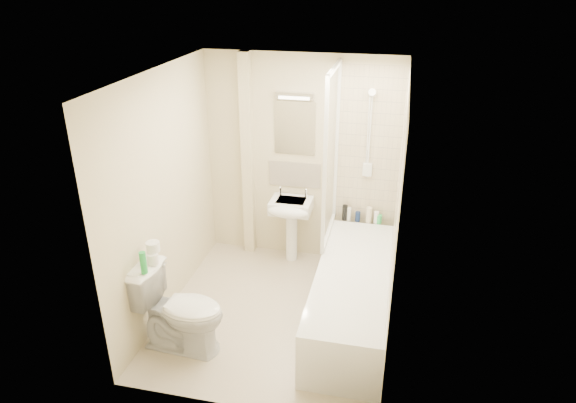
# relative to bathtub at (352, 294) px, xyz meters

# --- Properties ---
(floor) EXTENTS (2.50, 2.50, 0.00)m
(floor) POSITION_rel_bathtub_xyz_m (-0.75, -0.07, -0.29)
(floor) COLOR beige
(floor) RESTS_ON ground
(wall_back) EXTENTS (2.20, 0.02, 2.40)m
(wall_back) POSITION_rel_bathtub_xyz_m (-0.75, 1.18, 0.91)
(wall_back) COLOR beige
(wall_back) RESTS_ON ground
(wall_left) EXTENTS (0.02, 2.50, 2.40)m
(wall_left) POSITION_rel_bathtub_xyz_m (-1.85, -0.07, 0.91)
(wall_left) COLOR beige
(wall_left) RESTS_ON ground
(wall_right) EXTENTS (0.02, 2.50, 2.40)m
(wall_right) POSITION_rel_bathtub_xyz_m (0.35, -0.07, 0.91)
(wall_right) COLOR beige
(wall_right) RESTS_ON ground
(ceiling) EXTENTS (2.20, 2.50, 0.02)m
(ceiling) POSITION_rel_bathtub_xyz_m (-0.75, -0.07, 2.11)
(ceiling) COLOR white
(ceiling) RESTS_ON wall_back
(tile_back) EXTENTS (0.70, 0.01, 1.75)m
(tile_back) POSITION_rel_bathtub_xyz_m (0.00, 1.16, 1.14)
(tile_back) COLOR beige
(tile_back) RESTS_ON wall_back
(tile_right) EXTENTS (0.01, 2.10, 1.75)m
(tile_right) POSITION_rel_bathtub_xyz_m (0.34, 0.00, 1.14)
(tile_right) COLOR beige
(tile_right) RESTS_ON wall_right
(pipe_boxing) EXTENTS (0.12, 0.12, 2.40)m
(pipe_boxing) POSITION_rel_bathtub_xyz_m (-1.37, 1.12, 0.91)
(pipe_boxing) COLOR beige
(pipe_boxing) RESTS_ON ground
(splashback) EXTENTS (0.60, 0.02, 0.30)m
(splashback) POSITION_rel_bathtub_xyz_m (-0.83, 1.17, 0.74)
(splashback) COLOR beige
(splashback) RESTS_ON wall_back
(mirror) EXTENTS (0.46, 0.01, 0.60)m
(mirror) POSITION_rel_bathtub_xyz_m (-0.83, 1.16, 1.29)
(mirror) COLOR white
(mirror) RESTS_ON wall_back
(strip_light) EXTENTS (0.42, 0.07, 0.07)m
(strip_light) POSITION_rel_bathtub_xyz_m (-0.83, 1.14, 1.66)
(strip_light) COLOR silver
(strip_light) RESTS_ON wall_back
(bathtub) EXTENTS (0.70, 2.10, 0.55)m
(bathtub) POSITION_rel_bathtub_xyz_m (0.00, 0.00, 0.00)
(bathtub) COLOR white
(bathtub) RESTS_ON ground
(shower_screen) EXTENTS (0.04, 0.92, 1.80)m
(shower_screen) POSITION_rel_bathtub_xyz_m (-0.35, 0.72, 1.16)
(shower_screen) COLOR white
(shower_screen) RESTS_ON bathtub
(shower_fixture) EXTENTS (0.10, 0.16, 0.99)m
(shower_fixture) POSITION_rel_bathtub_xyz_m (-0.00, 1.12, 1.26)
(shower_fixture) COLOR white
(shower_fixture) RESTS_ON wall_back
(pedestal_sink) EXTENTS (0.47, 0.45, 0.90)m
(pedestal_sink) POSITION_rel_bathtub_xyz_m (-0.83, 0.94, 0.34)
(pedestal_sink) COLOR white
(pedestal_sink) RESTS_ON ground
(bottle_black_a) EXTENTS (0.06, 0.06, 0.18)m
(bottle_black_a) POSITION_rel_bathtub_xyz_m (-0.22, 1.09, 0.35)
(bottle_black_a) COLOR black
(bottle_black_a) RESTS_ON bathtub
(bottle_white_a) EXTENTS (0.05, 0.05, 0.16)m
(bottle_white_a) POSITION_rel_bathtub_xyz_m (-0.17, 1.09, 0.34)
(bottle_white_a) COLOR white
(bottle_white_a) RESTS_ON bathtub
(bottle_blue) EXTENTS (0.06, 0.06, 0.11)m
(bottle_blue) POSITION_rel_bathtub_xyz_m (-0.07, 1.09, 0.32)
(bottle_blue) COLOR #12234F
(bottle_blue) RESTS_ON bathtub
(bottle_cream) EXTENTS (0.07, 0.07, 0.18)m
(bottle_cream) POSITION_rel_bathtub_xyz_m (0.05, 1.09, 0.35)
(bottle_cream) COLOR #F2E3BB
(bottle_cream) RESTS_ON bathtub
(bottle_white_b) EXTENTS (0.06, 0.06, 0.14)m
(bottle_white_b) POSITION_rel_bathtub_xyz_m (0.14, 1.09, 0.33)
(bottle_white_b) COLOR white
(bottle_white_b) RESTS_ON bathtub
(bottle_green) EXTENTS (0.07, 0.07, 0.10)m
(bottle_green) POSITION_rel_bathtub_xyz_m (0.17, 1.09, 0.31)
(bottle_green) COLOR #32C45E
(bottle_green) RESTS_ON bathtub
(toilet) EXTENTS (0.56, 0.87, 0.82)m
(toilet) POSITION_rel_bathtub_xyz_m (-1.47, -0.74, 0.12)
(toilet) COLOR white
(toilet) RESTS_ON ground
(toilet_roll_lower) EXTENTS (0.10, 0.10, 0.10)m
(toilet_roll_lower) POSITION_rel_bathtub_xyz_m (-1.71, -0.68, 0.58)
(toilet_roll_lower) COLOR white
(toilet_roll_lower) RESTS_ON toilet
(toilet_roll_upper) EXTENTS (0.12, 0.12, 0.09)m
(toilet_roll_upper) POSITION_rel_bathtub_xyz_m (-1.72, -0.64, 0.68)
(toilet_roll_upper) COLOR white
(toilet_roll_upper) RESTS_ON toilet_roll_lower
(green_bottle) EXTENTS (0.06, 0.06, 0.20)m
(green_bottle) POSITION_rel_bathtub_xyz_m (-1.71, -0.84, 0.64)
(green_bottle) COLOR green
(green_bottle) RESTS_ON toilet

